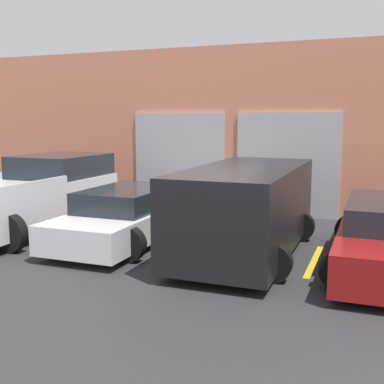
{
  "coord_description": "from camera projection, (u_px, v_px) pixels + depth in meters",
  "views": [
    {
      "loc": [
        3.66,
        -10.12,
        2.64
      ],
      "look_at": [
        0.0,
        -0.61,
        1.1
      ],
      "focal_mm": 45.0,
      "sensor_mm": 36.0,
      "label": 1
    }
  ],
  "objects": [
    {
      "name": "parking_stripe_centre",
      "position": [
        183.0,
        247.0,
        10.01
      ],
      "size": [
        0.12,
        2.2,
        0.01
      ],
      "primitive_type": "cube",
      "color": "gold",
      "rests_on": "ground"
    },
    {
      "name": "sedan_white",
      "position": [
        127.0,
        216.0,
        10.42
      ],
      "size": [
        2.18,
        4.2,
        1.17
      ],
      "color": "white",
      "rests_on": "ground"
    },
    {
      "name": "ground_plane",
      "position": [
        202.0,
        236.0,
        11.03
      ],
      "size": [
        28.0,
        28.0,
        0.0
      ],
      "primitive_type": "plane",
      "color": "#2D2D30"
    },
    {
      "name": "van_right",
      "position": [
        246.0,
        208.0,
        9.4
      ],
      "size": [
        2.31,
        4.68,
        1.73
      ],
      "color": "black",
      "rests_on": "ground"
    },
    {
      "name": "shophouse_building",
      "position": [
        241.0,
        131.0,
        13.73
      ],
      "size": [
        17.23,
        0.68,
        4.68
      ],
      "color": "#D17A5B",
      "rests_on": "ground"
    },
    {
      "name": "parking_stripe_left",
      "position": [
        75.0,
        236.0,
        10.95
      ],
      "size": [
        0.12,
        2.2,
        0.01
      ],
      "primitive_type": "cube",
      "color": "gold",
      "rests_on": "ground"
    },
    {
      "name": "parking_stripe_right",
      "position": [
        314.0,
        261.0,
        9.06
      ],
      "size": [
        0.12,
        2.2,
        0.01
      ],
      "primitive_type": "cube",
      "color": "gold",
      "rests_on": "ground"
    },
    {
      "name": "pickup_truck",
      "position": [
        33.0,
        196.0,
        11.53
      ],
      "size": [
        2.55,
        5.11,
        1.74
      ],
      "color": "silver",
      "rests_on": "ground"
    }
  ]
}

